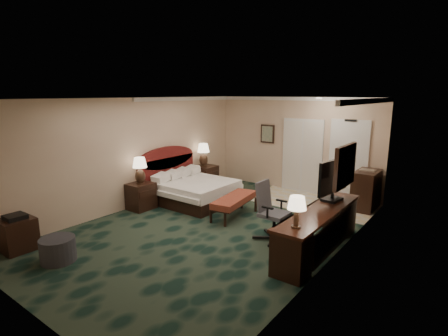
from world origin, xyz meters
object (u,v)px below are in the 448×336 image
Objects in this scene: nightstand_near at (141,196)px; tv at (333,180)px; lamp_far at (203,155)px; ottoman at (58,250)px; bed at (196,192)px; nightstand_far at (206,177)px; minibar at (366,190)px; bed_bench at (234,207)px; side_table at (17,234)px; lamp_near at (140,171)px; desk at (319,231)px; desk_chair at (274,212)px.

tv reaches higher than nightstand_near.
lamp_far reaches higher than nightstand_near.
lamp_far is at bearing 101.75° from ottoman.
bed reaches higher than ottoman.
minibar is at bearing 10.75° from nightstand_far.
bed_bench is at bearing -34.48° from lamp_far.
tv reaches higher than side_table.
bed_bench is (2.15, -1.56, -0.09)m from nightstand_far.
lamp_near is at bearing 110.74° from ottoman.
ottoman is at bearing -138.23° from desk.
minibar is (4.39, 6.19, 0.18)m from side_table.
side_table is at bearing -89.50° from nightstand_near.
lamp_near is (0.02, -2.49, 0.64)m from nightstand_far.
nightstand_near is at bearing 90.50° from side_table.
desk_chair reaches higher than bed.
lamp_near is 5.53m from minibar.
nightstand_near is at bearing -175.37° from desk.
desk is at bearing -90.15° from minibar.
ottoman is at bearing 11.94° from side_table.
lamp_far is at bearing 170.00° from tv.
bed_bench is at bearing -10.94° from bed.
tv is at bearing 13.50° from lamp_near.
lamp_far reaches higher than minibar.
lamp_near is 4.44m from desk.
bed is 4.26m from minibar.
nightstand_near is 5.52m from minibar.
desk reaches higher than nightstand_near.
desk_chair reaches higher than bed_bench.
nightstand_far is (0.01, 2.48, 0.01)m from nightstand_near.
bed is 2.67× the size of lamp_far.
nightstand_near is at bearing 154.42° from lamp_near.
side_table is (-0.70, -4.07, 0.01)m from bed.
lamp_far is (-0.76, 1.23, 0.72)m from bed.
side_table is (0.05, -5.29, -0.71)m from lamp_far.
lamp_far is 2.77m from bed_bench.
lamp_near is at bearing 90.00° from side_table.
tv is 0.90× the size of desk_chair.
lamp_far reaches higher than desk.
desk is (4.44, -2.06, -0.62)m from lamp_far.
tv is (4.38, 1.03, 0.86)m from nightstand_near.
bed_bench is 2.41× the size of side_table.
lamp_near is 2.43m from lamp_far.
desk is at bearing 2.73° from desk_chair.
nightstand_near is at bearing -121.48° from bed.
nightstand_near is 1.09× the size of side_table.
minibar is (2.25, 2.40, 0.24)m from bed_bench.
lamp_near reaches higher than bed.
desk is (4.41, 0.36, 0.07)m from nightstand_near.
bed is 3.14× the size of ottoman.
minibar is at bearing 73.83° from desk_chair.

